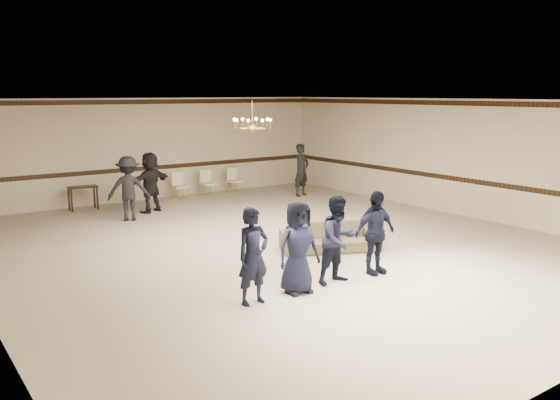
{
  "coord_description": "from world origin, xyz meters",
  "views": [
    {
      "loc": [
        -7.14,
        -10.17,
        3.36
      ],
      "look_at": [
        -0.28,
        -0.5,
        1.13
      ],
      "focal_mm": 36.78,
      "sensor_mm": 36.0,
      "label": 1
    }
  ],
  "objects_px": {
    "chandelier": "(252,114)",
    "adult_left": "(129,189)",
    "adult_mid": "(150,182)",
    "banquet_chair_mid": "(208,183)",
    "boy_a": "(253,256)",
    "boy_b": "(298,247)",
    "settee": "(330,236)",
    "banquet_chair_right": "(235,181)",
    "boy_c": "(338,240)",
    "adult_right": "(302,170)",
    "boy_d": "(375,233)",
    "console_table": "(83,198)",
    "banquet_chair_left": "(180,186)"
  },
  "relations": [
    {
      "from": "banquet_chair_mid",
      "to": "boy_c",
      "type": "bearing_deg",
      "value": -98.13
    },
    {
      "from": "boy_b",
      "to": "banquet_chair_left",
      "type": "distance_m",
      "value": 9.27
    },
    {
      "from": "chandelier",
      "to": "adult_mid",
      "type": "distance_m",
      "value": 4.61
    },
    {
      "from": "boy_c",
      "to": "banquet_chair_left",
      "type": "relative_size",
      "value": 1.81
    },
    {
      "from": "boy_a",
      "to": "banquet_chair_mid",
      "type": "xyz_separation_m",
      "value": [
        4.05,
        9.01,
        -0.35
      ]
    },
    {
      "from": "boy_d",
      "to": "settee",
      "type": "xyz_separation_m",
      "value": [
        0.39,
        1.74,
        -0.48
      ]
    },
    {
      "from": "chandelier",
      "to": "boy_d",
      "type": "xyz_separation_m",
      "value": [
        0.31,
        -3.73,
        -2.08
      ]
    },
    {
      "from": "adult_mid",
      "to": "banquet_chair_right",
      "type": "xyz_separation_m",
      "value": [
        3.51,
        1.23,
        -0.42
      ]
    },
    {
      "from": "banquet_chair_right",
      "to": "chandelier",
      "type": "bearing_deg",
      "value": -122.39
    },
    {
      "from": "boy_a",
      "to": "console_table",
      "type": "relative_size",
      "value": 1.91
    },
    {
      "from": "boy_b",
      "to": "banquet_chair_right",
      "type": "relative_size",
      "value": 1.81
    },
    {
      "from": "adult_left",
      "to": "banquet_chair_right",
      "type": "distance_m",
      "value": 4.83
    },
    {
      "from": "banquet_chair_mid",
      "to": "banquet_chair_right",
      "type": "height_order",
      "value": "same"
    },
    {
      "from": "banquet_chair_left",
      "to": "boy_c",
      "type": "bearing_deg",
      "value": -92.4
    },
    {
      "from": "chandelier",
      "to": "banquet_chair_mid",
      "type": "xyz_separation_m",
      "value": [
        1.65,
        5.28,
        -2.44
      ]
    },
    {
      "from": "adult_right",
      "to": "banquet_chair_right",
      "type": "bearing_deg",
      "value": 120.0
    },
    {
      "from": "settee",
      "to": "banquet_chair_right",
      "type": "xyz_separation_m",
      "value": [
        1.96,
        7.28,
        0.13
      ]
    },
    {
      "from": "adult_right",
      "to": "console_table",
      "type": "bearing_deg",
      "value": 150.23
    },
    {
      "from": "adult_mid",
      "to": "adult_right",
      "type": "bearing_deg",
      "value": 155.33
    },
    {
      "from": "boy_a",
      "to": "boy_c",
      "type": "xyz_separation_m",
      "value": [
        1.8,
        0.0,
        0.0
      ]
    },
    {
      "from": "adult_mid",
      "to": "boy_a",
      "type": "bearing_deg",
      "value": 58.66
    },
    {
      "from": "settee",
      "to": "banquet_chair_right",
      "type": "bearing_deg",
      "value": 98.95
    },
    {
      "from": "boy_a",
      "to": "boy_b",
      "type": "xyz_separation_m",
      "value": [
        0.9,
        0.0,
        0.0
      ]
    },
    {
      "from": "boy_c",
      "to": "adult_right",
      "type": "relative_size",
      "value": 0.92
    },
    {
      "from": "settee",
      "to": "boy_b",
      "type": "bearing_deg",
      "value": -117.56
    },
    {
      "from": "chandelier",
      "to": "boy_a",
      "type": "relative_size",
      "value": 0.59
    },
    {
      "from": "boy_b",
      "to": "adult_left",
      "type": "distance_m",
      "value": 7.09
    },
    {
      "from": "banquet_chair_mid",
      "to": "adult_right",
      "type": "bearing_deg",
      "value": -26.36
    },
    {
      "from": "adult_left",
      "to": "adult_right",
      "type": "bearing_deg",
      "value": -150.9
    },
    {
      "from": "boy_b",
      "to": "banquet_chair_right",
      "type": "bearing_deg",
      "value": 70.62
    },
    {
      "from": "boy_a",
      "to": "boy_d",
      "type": "xyz_separation_m",
      "value": [
        2.7,
        0.0,
        0.0
      ]
    },
    {
      "from": "banquet_chair_right",
      "to": "console_table",
      "type": "height_order",
      "value": "banquet_chair_right"
    },
    {
      "from": "adult_mid",
      "to": "banquet_chair_mid",
      "type": "height_order",
      "value": "adult_mid"
    },
    {
      "from": "boy_d",
      "to": "adult_right",
      "type": "height_order",
      "value": "adult_right"
    },
    {
      "from": "chandelier",
      "to": "console_table",
      "type": "distance_m",
      "value": 6.48
    },
    {
      "from": "banquet_chair_left",
      "to": "banquet_chair_mid",
      "type": "bearing_deg",
      "value": 5.47
    },
    {
      "from": "boy_a",
      "to": "banquet_chair_right",
      "type": "height_order",
      "value": "boy_a"
    },
    {
      "from": "adult_left",
      "to": "chandelier",
      "type": "bearing_deg",
      "value": 143.9
    },
    {
      "from": "chandelier",
      "to": "adult_left",
      "type": "xyz_separation_m",
      "value": [
        -1.76,
        3.35,
        -2.02
      ]
    },
    {
      "from": "adult_mid",
      "to": "banquet_chair_mid",
      "type": "xyz_separation_m",
      "value": [
        2.51,
        1.23,
        -0.42
      ]
    },
    {
      "from": "boy_d",
      "to": "adult_left",
      "type": "height_order",
      "value": "adult_left"
    },
    {
      "from": "settee",
      "to": "banquet_chair_left",
      "type": "bearing_deg",
      "value": 114.34
    },
    {
      "from": "chandelier",
      "to": "boy_c",
      "type": "relative_size",
      "value": 0.59
    },
    {
      "from": "boy_b",
      "to": "boy_c",
      "type": "xyz_separation_m",
      "value": [
        0.9,
        0.0,
        0.0
      ]
    },
    {
      "from": "boy_a",
      "to": "settee",
      "type": "xyz_separation_m",
      "value": [
        3.09,
        1.74,
        -0.48
      ]
    },
    {
      "from": "settee",
      "to": "boy_d",
      "type": "bearing_deg",
      "value": -78.63
    },
    {
      "from": "boy_c",
      "to": "adult_right",
      "type": "xyz_separation_m",
      "value": [
        4.83,
        7.38,
        0.07
      ]
    },
    {
      "from": "boy_a",
      "to": "boy_b",
      "type": "relative_size",
      "value": 1.0
    },
    {
      "from": "adult_mid",
      "to": "boy_c",
      "type": "bearing_deg",
      "value": 71.77
    },
    {
      "from": "adult_right",
      "to": "banquet_chair_mid",
      "type": "relative_size",
      "value": 1.97
    }
  ]
}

